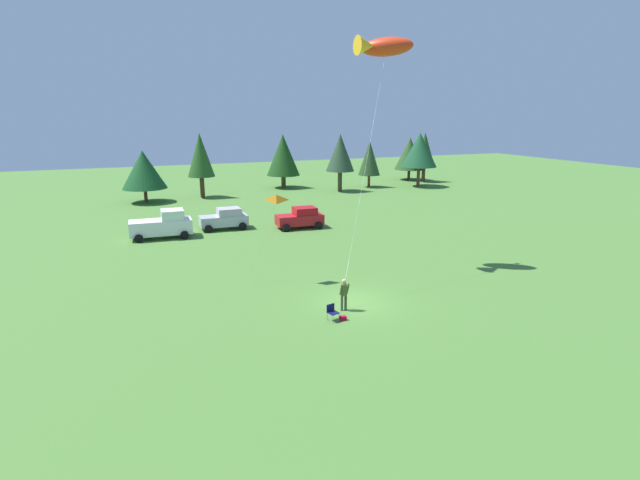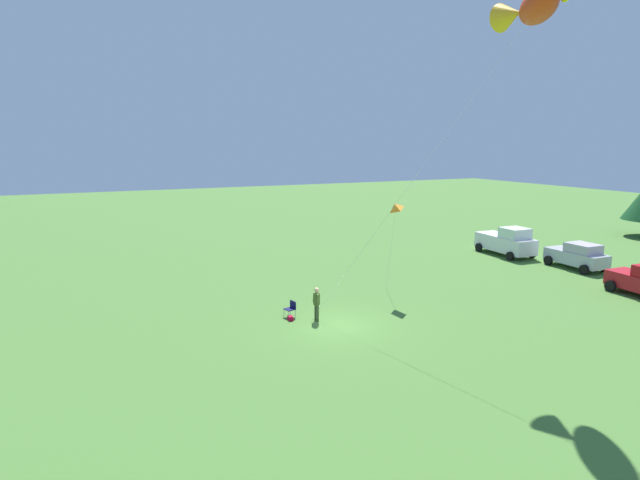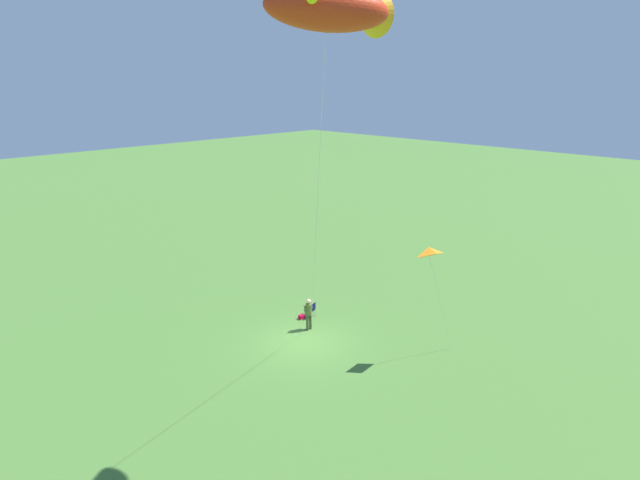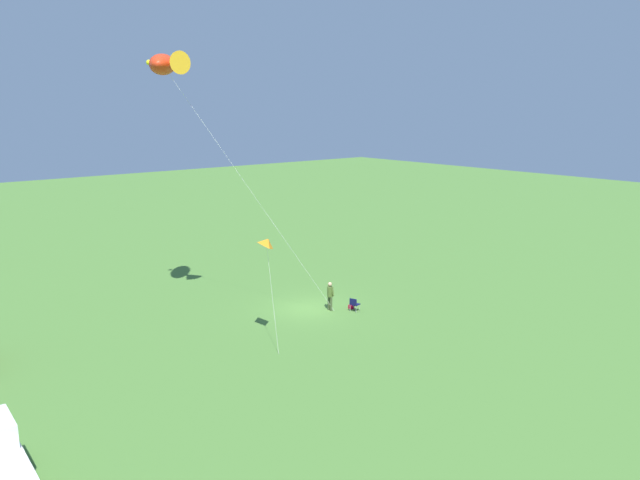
# 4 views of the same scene
# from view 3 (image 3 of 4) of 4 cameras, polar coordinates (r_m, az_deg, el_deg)

# --- Properties ---
(ground_plane) EXTENTS (160.00, 160.00, 0.00)m
(ground_plane) POSITION_cam_3_polar(r_m,az_deg,el_deg) (25.47, -1.87, -11.56)
(ground_plane) COLOR #477430
(person_kite_flyer) EXTENTS (0.59, 0.34, 1.74)m
(person_kite_flyer) POSITION_cam_3_polar(r_m,az_deg,el_deg) (26.15, -1.29, -8.21)
(person_kite_flyer) COLOR #3F4D2C
(person_kite_flyer) RESTS_ON ground
(folding_chair) EXTENTS (0.59, 0.59, 0.82)m
(folding_chair) POSITION_cam_3_polar(r_m,az_deg,el_deg) (27.69, -1.03, -7.88)
(folding_chair) COLOR #0F1142
(folding_chair) RESTS_ON ground
(backpack_on_grass) EXTENTS (0.32, 0.23, 0.22)m
(backpack_on_grass) POSITION_cam_3_polar(r_m,az_deg,el_deg) (27.69, -2.13, -8.76)
(backpack_on_grass) COLOR red
(backpack_on_grass) RESTS_ON ground
(kite_large_fish) EXTENTS (8.18, 8.75, 14.92)m
(kite_large_fish) POSITION_cam_3_polar(r_m,az_deg,el_deg) (14.57, 1.91, 24.78)
(kite_large_fish) COLOR red
(kite_large_fish) RESTS_ON ground
(kite_delta_orange) EXTENTS (2.30, 1.19, 5.60)m
(kite_delta_orange) POSITION_cam_3_polar(r_m,az_deg,el_deg) (22.54, 12.25, -1.26)
(kite_delta_orange) COLOR orange
(kite_delta_orange) RESTS_ON ground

